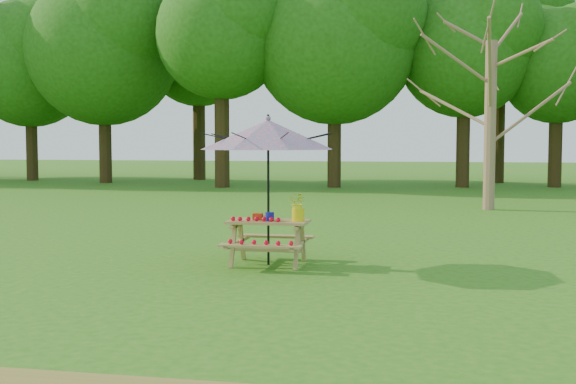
# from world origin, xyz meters

# --- Properties ---
(ground) EXTENTS (120.00, 120.00, 0.00)m
(ground) POSITION_xyz_m (0.00, 0.00, 0.00)
(ground) COLOR #246E15
(ground) RESTS_ON ground
(picnic_table) EXTENTS (1.20, 1.32, 0.67)m
(picnic_table) POSITION_xyz_m (1.66, 3.05, 0.33)
(picnic_table) COLOR olive
(picnic_table) RESTS_ON ground
(patio_umbrella) EXTENTS (2.55, 2.55, 2.25)m
(patio_umbrella) POSITION_xyz_m (1.66, 3.05, 1.95)
(patio_umbrella) COLOR black
(patio_umbrella) RESTS_ON ground
(produce_bins) EXTENTS (0.34, 0.38, 0.13)m
(produce_bins) POSITION_xyz_m (1.62, 3.07, 0.72)
(produce_bins) COLOR red
(produce_bins) RESTS_ON picnic_table
(tomatoes_row) EXTENTS (0.77, 0.13, 0.07)m
(tomatoes_row) POSITION_xyz_m (1.51, 2.87, 0.71)
(tomatoes_row) COLOR red
(tomatoes_row) RESTS_ON picnic_table
(flower_bucket) EXTENTS (0.32, 0.30, 0.42)m
(flower_bucket) POSITION_xyz_m (2.12, 3.04, 0.89)
(flower_bucket) COLOR yellow
(flower_bucket) RESTS_ON picnic_table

